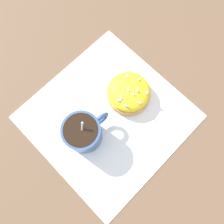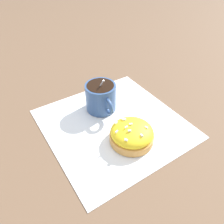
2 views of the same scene
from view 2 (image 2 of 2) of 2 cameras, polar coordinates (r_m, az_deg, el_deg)
name	(u,v)px [view 2 (image 2 of 2)]	position (r m, az deg, el deg)	size (l,w,h in m)	color
ground_plane	(114,124)	(0.55, 0.42, -3.10)	(3.00, 3.00, 0.00)	brown
paper_napkin	(114,123)	(0.55, 0.42, -2.99)	(0.34, 0.34, 0.00)	white
coffee_cup	(101,96)	(0.57, -2.89, 4.12)	(0.11, 0.08, 0.09)	#335184
frosted_pastry	(131,135)	(0.49, 4.87, -5.91)	(0.10, 0.10, 0.05)	#D19347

